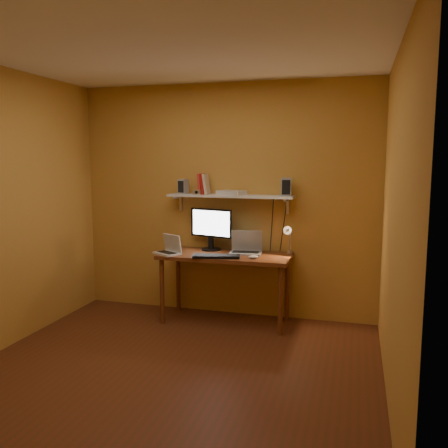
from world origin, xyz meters
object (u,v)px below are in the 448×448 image
(wall_shelf, at_px, (230,196))
(keyboard, at_px, (216,256))
(desk, at_px, (225,262))
(netbook, at_px, (169,249))
(shelf_camera, at_px, (197,192))
(speaker_left, at_px, (183,186))
(desk_lamp, at_px, (289,236))
(speaker_right, at_px, (286,187))
(laptop, at_px, (246,247))
(router, at_px, (232,193))
(monitor, at_px, (211,227))
(mouse, at_px, (253,257))

(wall_shelf, relative_size, keyboard, 2.88)
(desk, relative_size, wall_shelf, 1.00)
(netbook, distance_m, shelf_camera, 0.69)
(speaker_left, bearing_deg, desk_lamp, 10.86)
(wall_shelf, height_order, shelf_camera, shelf_camera)
(netbook, bearing_deg, keyboard, 24.97)
(speaker_right, bearing_deg, laptop, -175.19)
(desk_lamp, bearing_deg, router, 173.83)
(wall_shelf, bearing_deg, desk, -90.00)
(monitor, bearing_deg, mouse, -16.57)
(desk, distance_m, desk_lamp, 0.73)
(laptop, height_order, desk_lamp, desk_lamp)
(wall_shelf, distance_m, laptop, 0.58)
(mouse, bearing_deg, netbook, 166.25)
(monitor, distance_m, shelf_camera, 0.42)
(keyboard, distance_m, shelf_camera, 0.78)
(monitor, xyz_separation_m, router, (0.23, 0.01, 0.39))
(router, bearing_deg, netbook, -150.54)
(monitor, bearing_deg, desk_lamp, 10.49)
(keyboard, bearing_deg, router, 69.60)
(netbook, relative_size, speaker_right, 1.73)
(laptop, bearing_deg, monitor, 165.18)
(desk, xyz_separation_m, laptop, (0.20, 0.11, 0.15))
(laptop, bearing_deg, speaker_left, 168.80)
(desk_lamp, bearing_deg, desk, -169.19)
(router, bearing_deg, desk, -94.49)
(laptop, distance_m, desk_lamp, 0.48)
(mouse, distance_m, router, 0.79)
(wall_shelf, distance_m, shelf_camera, 0.37)
(shelf_camera, relative_size, router, 0.32)
(monitor, distance_m, desk_lamp, 0.88)
(netbook, xyz_separation_m, shelf_camera, (0.22, 0.27, 0.59))
(desk, xyz_separation_m, desk_lamp, (0.66, 0.13, 0.29))
(netbook, bearing_deg, wall_shelf, 60.27)
(speaker_left, distance_m, shelf_camera, 0.20)
(wall_shelf, bearing_deg, router, 6.43)
(wall_shelf, xyz_separation_m, monitor, (-0.22, -0.01, -0.35))
(laptop, relative_size, desk_lamp, 0.94)
(monitor, relative_size, desk_lamp, 1.35)
(laptop, relative_size, speaker_left, 2.13)
(laptop, xyz_separation_m, shelf_camera, (-0.57, 0.01, 0.59))
(netbook, height_order, mouse, netbook)
(wall_shelf, height_order, laptop, wall_shelf)
(netbook, height_order, speaker_right, speaker_right)
(wall_shelf, relative_size, speaker_left, 8.45)
(mouse, height_order, speaker_left, speaker_left)
(desk, bearing_deg, shelf_camera, 160.86)
(desk, xyz_separation_m, netbook, (-0.59, -0.14, 0.14))
(wall_shelf, distance_m, speaker_right, 0.63)
(laptop, height_order, speaker_right, speaker_right)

